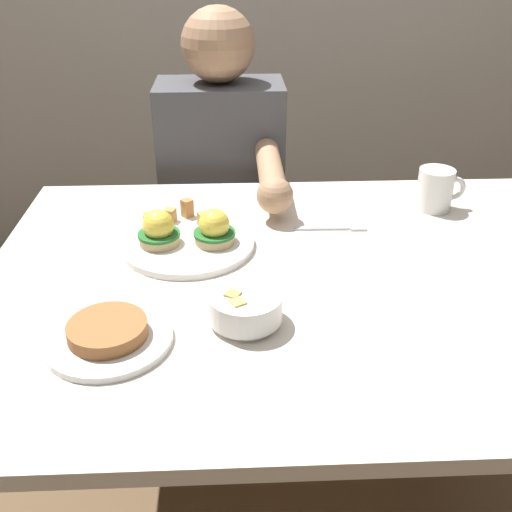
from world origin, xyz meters
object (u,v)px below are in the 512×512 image
object	(u,v)px
fruit_bowl	(245,308)
coffee_mug	(436,188)
fork	(335,228)
diner_person	(224,193)
dining_table	(301,320)
side_plate	(108,335)
eggs_benedict_plate	(186,237)

from	to	relation	value
fruit_bowl	coffee_mug	bearing A→B (deg)	44.12
fork	diner_person	xyz separation A→B (m)	(-0.24, 0.42, -0.09)
fruit_bowl	diner_person	size ratio (longest dim) A/B	0.11
fork	diner_person	bearing A→B (deg)	120.20
dining_table	side_plate	size ratio (longest dim) A/B	6.00
eggs_benedict_plate	fruit_bowl	world-z (taller)	eggs_benedict_plate
diner_person	side_plate	bearing A→B (deg)	-102.32
eggs_benedict_plate	coffee_mug	bearing A→B (deg)	16.21
dining_table	side_plate	bearing A→B (deg)	-149.29
dining_table	diner_person	bearing A→B (deg)	104.37
fruit_bowl	fork	xyz separation A→B (m)	(0.20, 0.34, -0.03)
dining_table	fruit_bowl	size ratio (longest dim) A/B	10.00
eggs_benedict_plate	fork	size ratio (longest dim) A/B	1.74
dining_table	coffee_mug	xyz separation A→B (m)	(0.33, 0.28, 0.16)
dining_table	coffee_mug	size ratio (longest dim) A/B	10.78
eggs_benedict_plate	coffee_mug	world-z (taller)	coffee_mug
fruit_bowl	fork	size ratio (longest dim) A/B	0.77
eggs_benedict_plate	fork	world-z (taller)	eggs_benedict_plate
fork	side_plate	xyz separation A→B (m)	(-0.42, -0.38, 0.01)
dining_table	coffee_mug	distance (m)	0.46
fork	diner_person	world-z (taller)	diner_person
eggs_benedict_plate	diner_person	bearing A→B (deg)	81.79
coffee_mug	fork	bearing A→B (deg)	-158.46
dining_table	side_plate	xyz separation A→B (m)	(-0.33, -0.19, 0.12)
dining_table	eggs_benedict_plate	bearing A→B (deg)	152.59
dining_table	fruit_bowl	xyz separation A→B (m)	(-0.11, -0.15, 0.14)
fork	side_plate	bearing A→B (deg)	-137.94
fruit_bowl	side_plate	size ratio (longest dim) A/B	0.60
dining_table	eggs_benedict_plate	world-z (taller)	eggs_benedict_plate
dining_table	fruit_bowl	distance (m)	0.23
coffee_mug	side_plate	bearing A→B (deg)	-144.39
fruit_bowl	side_plate	xyz separation A→B (m)	(-0.21, -0.04, -0.02)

